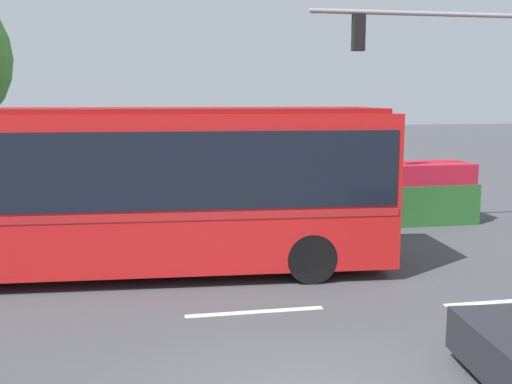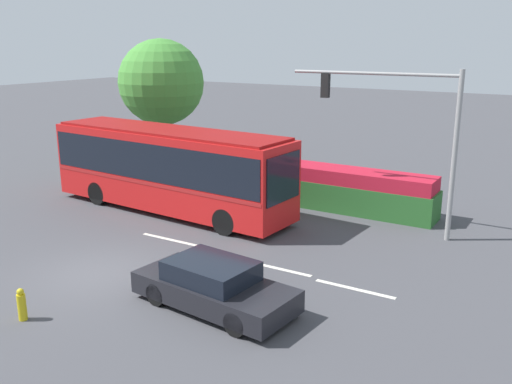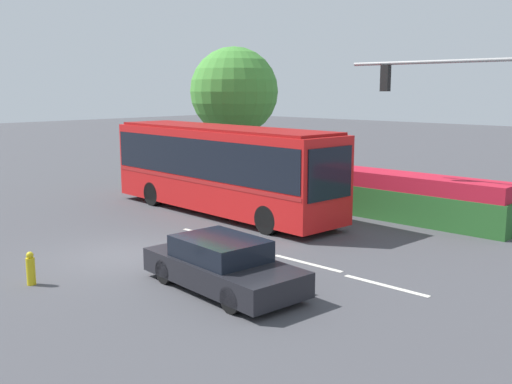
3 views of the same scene
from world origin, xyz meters
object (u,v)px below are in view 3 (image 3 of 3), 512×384
object	(u,v)px
city_bus	(221,164)
sedan_foreground	(222,265)
traffic_light_pole	(475,114)
street_tree_left	(234,92)
fire_hydrant	(31,269)

from	to	relation	value
city_bus	sedan_foreground	size ratio (longest dim) A/B	2.43
traffic_light_pole	street_tree_left	xyz separation A→B (m)	(-14.43, 3.73, 0.62)
fire_hydrant	street_tree_left	bearing A→B (deg)	118.21
sedan_foreground	street_tree_left	size ratio (longest dim) A/B	0.66
city_bus	street_tree_left	world-z (taller)	street_tree_left
city_bus	traffic_light_pole	world-z (taller)	traffic_light_pole
traffic_light_pole	city_bus	bearing A→B (deg)	14.08
city_bus	sedan_foreground	world-z (taller)	city_bus
sedan_foreground	fire_hydrant	size ratio (longest dim) A/B	5.36
city_bus	traffic_light_pole	distance (m)	9.60
traffic_light_pole	fire_hydrant	size ratio (longest dim) A/B	7.29
city_bus	fire_hydrant	distance (m)	9.92
city_bus	sedan_foreground	bearing A→B (deg)	-39.69
sedan_foreground	street_tree_left	bearing A→B (deg)	140.06
traffic_light_pole	fire_hydrant	bearing A→B (deg)	62.01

